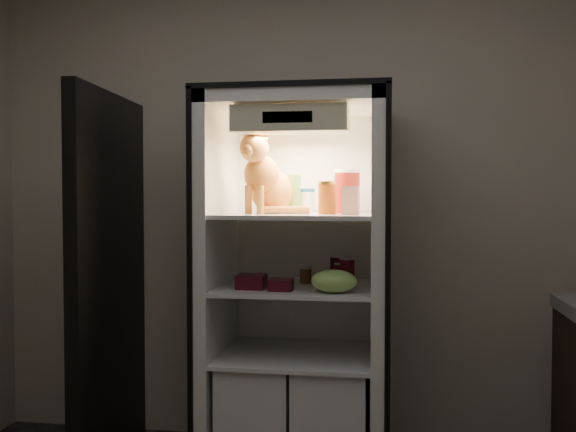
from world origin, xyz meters
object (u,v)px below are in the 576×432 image
(berry_box_right, at_px, (281,285))
(condiment_jar, at_px, (306,275))
(soda_can_c, at_px, (347,273))
(cream_carton, at_px, (351,200))
(grape_bag, at_px, (334,281))
(soda_can_a, at_px, (337,270))
(parmesan_shaker, at_px, (293,194))
(berry_box_left, at_px, (251,282))
(refrigerator, at_px, (299,314))
(soda_can_b, at_px, (340,275))
(tabby_cat, at_px, (267,182))
(mayo_tub, at_px, (306,201))
(pepper_jar, at_px, (347,191))
(salsa_jar, at_px, (327,198))

(berry_box_right, bearing_deg, condiment_jar, 72.92)
(soda_can_c, bearing_deg, condiment_jar, 150.93)
(cream_carton, height_order, soda_can_c, cream_carton)
(grape_bag, bearing_deg, soda_can_a, 92.11)
(soda_can_a, bearing_deg, grape_bag, -87.89)
(parmesan_shaker, xyz_separation_m, berry_box_left, (-0.17, -0.22, -0.41))
(condiment_jar, xyz_separation_m, berry_box_left, (-0.23, -0.22, -0.01))
(berry_box_left, bearing_deg, refrigerator, 43.98)
(soda_can_b, bearing_deg, soda_can_a, 100.52)
(grape_bag, bearing_deg, berry_box_right, 173.92)
(berry_box_right, bearing_deg, tabby_cat, 118.70)
(tabby_cat, relative_size, mayo_tub, 3.41)
(parmesan_shaker, relative_size, pepper_jar, 0.88)
(berry_box_right, bearing_deg, grape_bag, -6.08)
(condiment_jar, bearing_deg, berry_box_left, -136.10)
(mayo_tub, bearing_deg, refrigerator, -102.79)
(soda_can_a, bearing_deg, tabby_cat, -161.31)
(soda_can_b, relative_size, berry_box_left, 0.87)
(condiment_jar, bearing_deg, tabby_cat, -157.05)
(mayo_tub, bearing_deg, berry_box_right, -102.31)
(soda_can_a, relative_size, condiment_jar, 1.63)
(berry_box_left, bearing_deg, soda_can_a, 33.84)
(pepper_jar, xyz_separation_m, grape_bag, (-0.04, -0.31, -0.41))
(soda_can_a, distance_m, berry_box_left, 0.46)
(salsa_jar, height_order, condiment_jar, salsa_jar)
(soda_can_c, distance_m, condiment_jar, 0.24)
(parmesan_shaker, bearing_deg, soda_can_b, -24.12)
(refrigerator, relative_size, soda_can_b, 16.56)
(mayo_tub, distance_m, salsa_jar, 0.26)
(refrigerator, xyz_separation_m, cream_carton, (0.26, -0.18, 0.56))
(salsa_jar, distance_m, condiment_jar, 0.43)
(refrigerator, bearing_deg, mayo_tub, 77.21)
(mayo_tub, distance_m, soda_can_a, 0.38)
(salsa_jar, bearing_deg, pepper_jar, 65.46)
(soda_can_a, xyz_separation_m, berry_box_left, (-0.38, -0.26, -0.03))
(tabby_cat, height_order, berry_box_right, tabby_cat)
(cream_carton, bearing_deg, refrigerator, 146.52)
(tabby_cat, xyz_separation_m, salsa_jar, (0.30, -0.08, -0.08))
(cream_carton, xyz_separation_m, grape_bag, (-0.07, -0.08, -0.36))
(soda_can_b, relative_size, soda_can_c, 0.82)
(refrigerator, distance_m, salsa_jar, 0.61)
(berry_box_left, bearing_deg, grape_bag, -9.68)
(parmesan_shaker, distance_m, condiment_jar, 0.41)
(tabby_cat, relative_size, condiment_jar, 5.10)
(cream_carton, relative_size, condiment_jar, 1.60)
(cream_carton, height_order, grape_bag, cream_carton)
(tabby_cat, xyz_separation_m, soda_can_b, (0.36, -0.03, -0.45))
(pepper_jar, height_order, soda_can_b, pepper_jar)
(pepper_jar, relative_size, condiment_jar, 2.64)
(soda_can_a, bearing_deg, cream_carton, -71.57)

